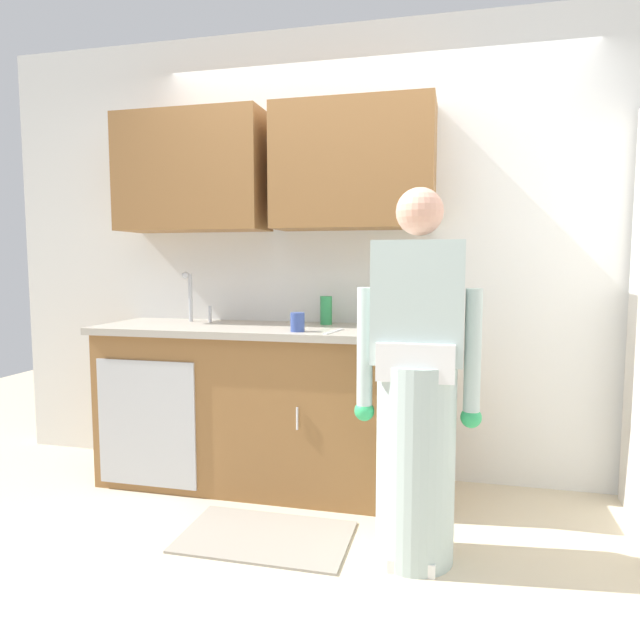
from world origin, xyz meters
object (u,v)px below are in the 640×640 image
Objects in this scene: person_at_sink at (416,406)px; sponge at (403,331)px; knife_on_counter at (334,331)px; bottle_soap at (326,310)px; bottle_water_short at (381,312)px; sink at (186,326)px; cup_by_sink at (297,322)px; bottle_water_tall at (401,303)px.

person_at_sink is 0.60m from sponge.
sponge is (0.36, 0.02, 0.01)m from knife_on_counter.
knife_on_counter is at bearing -70.47° from bottle_soap.
person_at_sink is 9.91× the size of bottle_water_short.
knife_on_counter is at bearing -10.67° from sink.
knife_on_counter is 2.18× the size of sponge.
bottle_water_short is at bearing 46.04° from cup_by_sink.
bottle_water_short is at bearing 9.89° from sink.
knife_on_counter is at bearing 8.22° from cup_by_sink.
bottle_water_short reaches higher than sponge.
sink reaches higher than bottle_water_short.
knife_on_counter is at bearing 133.30° from person_at_sink.
bottle_soap is (-0.60, 0.86, 0.33)m from person_at_sink.
cup_by_sink is at bearing -141.00° from bottle_water_tall.
knife_on_counter is at bearing -129.37° from bottle_water_tall.
bottle_water_short is at bearing -177.70° from bottle_water_tall.
cup_by_sink is at bearing 108.36° from knife_on_counter.
bottle_water_short is (-0.12, -0.00, -0.05)m from bottle_water_tall.
knife_on_counter is at bearing -117.71° from bottle_water_short.
person_at_sink is 6.02× the size of bottle_water_tall.
person_at_sink reaches higher than sponge.
sponge is at bearing -76.36° from knife_on_counter.
sponge is at bearing 102.14° from person_at_sink.
bottle_soap is at bearing 125.03° from person_at_sink.
cup_by_sink is at bearing -133.96° from bottle_water_short.
sink is at bearing 164.71° from cup_by_sink.
bottle_water_short is 1.61× the size of cup_by_sink.
cup_by_sink is (-0.39, -0.41, -0.03)m from bottle_water_short.
bottle_water_tall is at bearing -29.23° from knife_on_counter.
knife_on_counter is at bearing -176.50° from sponge.
person_at_sink reaches higher than knife_on_counter.
person_at_sink is at bearing -35.46° from cup_by_sink.
sponge is (0.56, 0.05, -0.04)m from cup_by_sink.
bottle_water_short is 0.68× the size of knife_on_counter.
sink is 1.86× the size of bottle_water_tall.
person_at_sink is at bearing -25.61° from sink.
bottle_water_tall reaches higher than bottle_water_short.
bottle_water_short is at bearing 107.34° from person_at_sink.
bottle_soap is (-0.32, -0.03, 0.00)m from bottle_water_short.
bottle_water_tall is 1.12× the size of knife_on_counter.
bottle_water_tall is at bearing 9.20° from sink.
bottle_water_tall is (-0.16, 0.89, 0.38)m from person_at_sink.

